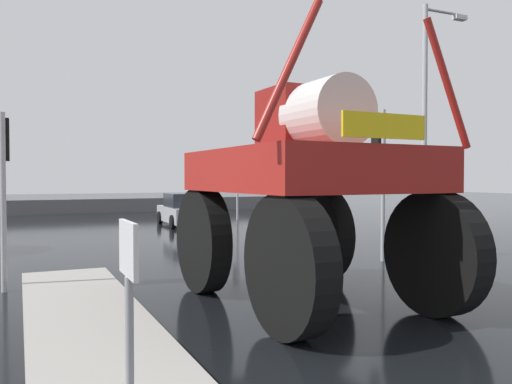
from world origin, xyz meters
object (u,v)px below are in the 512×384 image
lane_arrow_sign (129,289)px  traffic_signal_near_right (380,151)px  streetlight_near_right (428,111)px  sedan_ahead (184,210)px  traffic_signal_near_left (3,161)px  oversize_sprayer (309,188)px  traffic_signal_far_left (236,172)px

lane_arrow_sign → traffic_signal_near_right: size_ratio=0.43×
streetlight_near_right → lane_arrow_sign: bearing=-141.0°
lane_arrow_sign → traffic_signal_near_right: bearing=41.9°
sedan_ahead → traffic_signal_near_left: size_ratio=1.19×
lane_arrow_sign → traffic_signal_near_left: size_ratio=0.50×
sedan_ahead → traffic_signal_near_left: traffic_signal_near_left is taller
oversize_sprayer → sedan_ahead: (2.36, 15.60, -1.35)m
lane_arrow_sign → sedan_ahead: (6.27, 19.48, -0.63)m
lane_arrow_sign → sedan_ahead: bearing=72.2°
traffic_signal_near_right → lane_arrow_sign: bearing=-138.1°
streetlight_near_right → traffic_signal_far_left: bearing=100.2°
traffic_signal_near_right → traffic_signal_far_left: bearing=83.1°
oversize_sprayer → streetlight_near_right: bearing=-56.2°
traffic_signal_near_left → sedan_ahead: bearing=59.0°
traffic_signal_near_left → traffic_signal_far_left: traffic_signal_far_left is taller
sedan_ahead → traffic_signal_near_right: (1.82, -12.22, 2.25)m
traffic_signal_far_left → sedan_ahead: bearing=-147.7°
lane_arrow_sign → streetlight_near_right: bearing=39.0°
traffic_signal_near_right → streetlight_near_right: (3.93, 2.46, 1.56)m
oversize_sprayer → traffic_signal_far_left: (5.94, 17.86, 0.50)m
sedan_ahead → streetlight_near_right: 11.95m
oversize_sprayer → streetlight_near_right: 10.28m
traffic_signal_far_left → streetlight_near_right: (2.17, -12.03, 1.95)m
lane_arrow_sign → traffic_signal_near_left: traffic_signal_near_left is taller
oversize_sprayer → sedan_ahead: 15.83m
oversize_sprayer → traffic_signal_near_right: 5.44m
sedan_ahead → streetlight_near_right: size_ratio=0.51×
lane_arrow_sign → streetlight_near_right: 15.78m
traffic_signal_far_left → streetlight_near_right: bearing=-79.8°
traffic_signal_near_right → streetlight_near_right: streetlight_near_right is taller
sedan_ahead → traffic_signal_near_left: bearing=151.2°
sedan_ahead → streetlight_near_right: bearing=-147.3°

